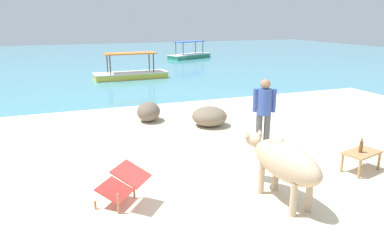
{
  "coord_description": "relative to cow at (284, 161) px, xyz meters",
  "views": [
    {
      "loc": [
        -2.79,
        -4.78,
        2.92
      ],
      "look_at": [
        0.13,
        3.0,
        0.55
      ],
      "focal_mm": 33.2,
      "sensor_mm": 36.0,
      "label": 1
    }
  ],
  "objects": [
    {
      "name": "water_surface",
      "position": [
        -0.44,
        22.36,
        -0.74
      ],
      "size": [
        60.0,
        36.0,
        0.03
      ],
      "primitive_type": "cube",
      "color": "teal",
      "rests_on": "ground"
    },
    {
      "name": "shore_rock_large",
      "position": [
        -0.89,
        5.4,
        -0.41
      ],
      "size": [
        0.91,
        1.03,
        0.56
      ],
      "primitive_type": "ellipsoid",
      "rotation": [
        0.0,
        0.0,
        1.26
      ],
      "color": "#6B5B4C",
      "rests_on": "sand_beach"
    },
    {
      "name": "deck_chair_near",
      "position": [
        -2.45,
        0.76,
        -0.31
      ],
      "size": [
        0.93,
        0.9,
        0.68
      ],
      "rotation": [
        0.0,
        0.0,
        2.46
      ],
      "color": "#A37A4C",
      "rests_on": "sand_beach"
    },
    {
      "name": "shore_rock_medium",
      "position": [
        0.58,
        4.33,
        -0.43
      ],
      "size": [
        1.36,
        1.35,
        0.53
      ],
      "primitive_type": "ellipsoid",
      "rotation": [
        0.0,
        0.0,
        2.51
      ],
      "color": "#756651",
      "rests_on": "sand_beach"
    },
    {
      "name": "low_bench_table",
      "position": [
        2.14,
        0.46,
        -0.36
      ],
      "size": [
        0.84,
        0.61,
        0.4
      ],
      "rotation": [
        0.0,
        0.0,
        0.24
      ],
      "color": "#A37A4C",
      "rests_on": "sand_beach"
    },
    {
      "name": "boat_yellow",
      "position": [
        0.16,
        13.34,
        -0.45
      ],
      "size": [
        3.72,
        1.31,
        1.29
      ],
      "rotation": [
        0.0,
        0.0,
        0.04
      ],
      "color": "gold",
      "rests_on": "water_surface"
    },
    {
      "name": "bottle",
      "position": [
        2.07,
        0.44,
        -0.17
      ],
      "size": [
        0.07,
        0.07,
        0.3
      ],
      "color": "brown",
      "rests_on": "low_bench_table"
    },
    {
      "name": "cow",
      "position": [
        0.0,
        0.0,
        0.0
      ],
      "size": [
        0.67,
        1.88,
        1.05
      ],
      "rotation": [
        0.0,
        0.0,
        1.65
      ],
      "color": "tan",
      "rests_on": "sand_beach"
    },
    {
      "name": "person_standing",
      "position": [
        0.98,
        2.21,
        0.25
      ],
      "size": [
        0.48,
        0.32,
        1.62
      ],
      "rotation": [
        0.0,
        0.0,
        1.17
      ],
      "color": "#4C4C51",
      "rests_on": "sand_beach"
    },
    {
      "name": "boat_green",
      "position": [
        6.22,
        21.26,
        -0.45
      ],
      "size": [
        3.81,
        2.64,
        1.29
      ],
      "rotation": [
        0.0,
        0.0,
        3.59
      ],
      "color": "#338E66",
      "rests_on": "water_surface"
    },
    {
      "name": "sand_beach",
      "position": [
        -0.44,
        0.36,
        -0.72
      ],
      "size": [
        18.0,
        14.0,
        0.04
      ],
      "primitive_type": "cube",
      "color": "beige",
      "rests_on": "ground"
    }
  ]
}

